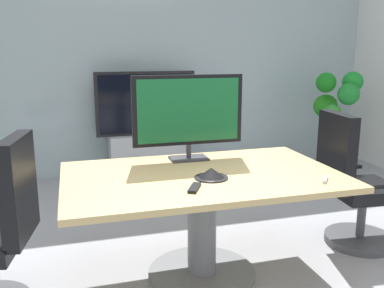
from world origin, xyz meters
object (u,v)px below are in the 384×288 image
object	(u,v)px
office_chair_right	(353,191)
potted_plant	(334,114)
tv_monitor	(188,112)
conference_phone	(211,174)
conference_table	(202,201)
remote_control	(194,188)
wall_display_unit	(147,143)

from	to	relation	value
office_chair_right	potted_plant	size ratio (longest dim) A/B	0.84
tv_monitor	conference_phone	world-z (taller)	tv_monitor
conference_table	tv_monitor	distance (m)	0.68
potted_plant	conference_table	bearing A→B (deg)	-139.86
office_chair_right	remote_control	distance (m)	1.54
wall_display_unit	potted_plant	world-z (taller)	wall_display_unit
office_chair_right	remote_control	size ratio (longest dim) A/B	6.41
conference_table	remote_control	size ratio (longest dim) A/B	10.83
conference_table	tv_monitor	size ratio (longest dim) A/B	2.19
tv_monitor	potted_plant	size ratio (longest dim) A/B	0.65
conference_table	potted_plant	xyz separation A→B (m)	(2.40, 2.03, 0.21)
tv_monitor	conference_phone	distance (m)	0.61
tv_monitor	wall_display_unit	xyz separation A→B (m)	(0.03, 2.02, -0.67)
potted_plant	conference_phone	distance (m)	3.20
potted_plant	remote_control	bearing A→B (deg)	-137.61
conference_table	office_chair_right	bearing A→B (deg)	5.74
tv_monitor	wall_display_unit	world-z (taller)	tv_monitor
wall_display_unit	office_chair_right	bearing A→B (deg)	-60.92
conference_table	remote_control	bearing A→B (deg)	-115.57
conference_table	conference_phone	size ratio (longest dim) A/B	8.37
potted_plant	remote_control	size ratio (longest dim) A/B	7.59
conference_table	potted_plant	world-z (taller)	potted_plant
wall_display_unit	conference_phone	world-z (taller)	wall_display_unit
office_chair_right	tv_monitor	world-z (taller)	tv_monitor
remote_control	potted_plant	bearing A→B (deg)	70.52
conference_table	wall_display_unit	bearing A→B (deg)	89.02
conference_phone	remote_control	distance (m)	0.25
conference_table	conference_phone	xyz separation A→B (m)	(0.03, -0.12, 0.23)
potted_plant	conference_phone	xyz separation A→B (m)	(-2.38, -2.14, 0.02)
conference_table	wall_display_unit	size ratio (longest dim) A/B	1.41
remote_control	tv_monitor	bearing A→B (deg)	105.49
conference_table	remote_control	world-z (taller)	remote_control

